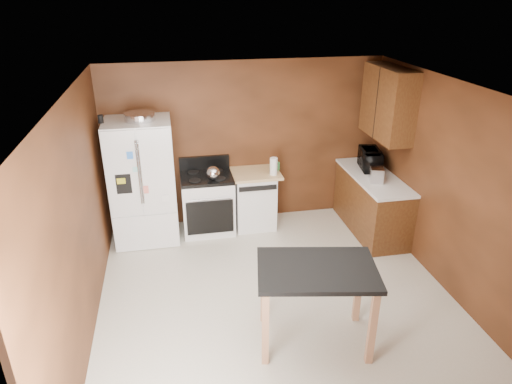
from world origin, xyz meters
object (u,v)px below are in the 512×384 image
object	(u,v)px
green_canister	(276,166)
refrigerator	(143,182)
pen_cup	(101,119)
toaster	(376,174)
microwave	(370,160)
paper_towel	(274,166)
kettle	(213,173)
island	(317,280)
dishwasher	(254,198)
gas_range	(208,202)
roasting_pan	(140,117)

from	to	relation	value
green_canister	refrigerator	distance (m)	1.99
pen_cup	toaster	xyz separation A→B (m)	(3.73, -0.55, -0.85)
pen_cup	microwave	bearing A→B (deg)	-1.32
paper_towel	refrigerator	distance (m)	1.90
kettle	island	size ratio (longest dim) A/B	0.15
paper_towel	toaster	size ratio (longest dim) A/B	0.91
dishwasher	toaster	bearing A→B (deg)	-22.18
refrigerator	gas_range	xyz separation A→B (m)	(0.91, 0.06, -0.44)
refrigerator	dishwasher	size ratio (longest dim) A/B	2.02
roasting_pan	dishwasher	distance (m)	2.11
microwave	refrigerator	bearing A→B (deg)	97.52
refrigerator	dishwasher	distance (m)	1.69
toaster	pen_cup	bearing A→B (deg)	-170.58
refrigerator	dishwasher	world-z (taller)	refrigerator
green_canister	refrigerator	xyz separation A→B (m)	(-1.99, -0.12, -0.05)
microwave	gas_range	size ratio (longest dim) A/B	0.45
roasting_pan	green_canister	size ratio (longest dim) A/B	3.63
toaster	microwave	world-z (taller)	microwave
microwave	dishwasher	world-z (taller)	microwave
paper_towel	toaster	bearing A→B (deg)	-21.02
kettle	microwave	xyz separation A→B (m)	(2.39, -0.02, 0.04)
gas_range	roasting_pan	bearing A→B (deg)	-175.65
gas_range	kettle	bearing A→B (deg)	-62.30
refrigerator	roasting_pan	bearing A→B (deg)	-5.00
refrigerator	toaster	bearing A→B (deg)	-10.17
toaster	island	world-z (taller)	toaster
pen_cup	microwave	size ratio (longest dim) A/B	0.21
roasting_pan	pen_cup	world-z (taller)	pen_cup
kettle	dishwasher	bearing A→B (deg)	16.64
kettle	green_canister	xyz separation A→B (m)	(0.99, 0.23, -0.05)
pen_cup	kettle	bearing A→B (deg)	-2.61
pen_cup	refrigerator	size ratio (longest dim) A/B	0.06
pen_cup	green_canister	xyz separation A→B (m)	(2.44, 0.16, -0.91)
microwave	island	distance (m)	2.95
roasting_pan	paper_towel	bearing A→B (deg)	-1.63
pen_cup	paper_towel	xyz separation A→B (m)	(2.35, -0.02, -0.83)
roasting_pan	green_canister	xyz separation A→B (m)	(1.93, 0.13, -0.90)
green_canister	island	bearing A→B (deg)	-94.76
toaster	island	size ratio (longest dim) A/B	0.22
toaster	dishwasher	world-z (taller)	toaster
dishwasher	microwave	bearing A→B (deg)	-6.87
paper_towel	dishwasher	distance (m)	0.64
gas_range	island	distance (m)	2.78
microwave	refrigerator	xyz separation A→B (m)	(-3.39, 0.13, -0.14)
green_canister	dishwasher	xyz separation A→B (m)	(-0.36, -0.04, -0.49)
kettle	gas_range	bearing A→B (deg)	117.70
roasting_pan	island	world-z (taller)	roasting_pan
roasting_pan	gas_range	world-z (taller)	roasting_pan
microwave	refrigerator	distance (m)	3.39
microwave	island	world-z (taller)	microwave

